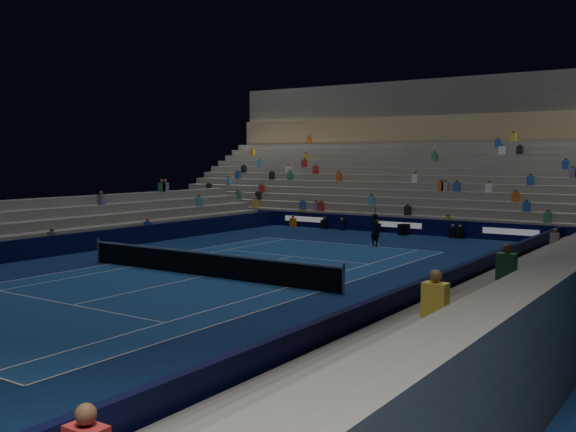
{
  "coord_description": "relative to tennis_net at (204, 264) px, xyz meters",
  "views": [
    {
      "loc": [
        17.56,
        -19.9,
        4.74
      ],
      "look_at": [
        0.0,
        6.0,
        2.0
      ],
      "focal_mm": 41.31,
      "sensor_mm": 36.0,
      "label": 1
    }
  ],
  "objects": [
    {
      "name": "ground",
      "position": [
        0.0,
        0.0,
        -0.5
      ],
      "size": [
        90.0,
        90.0,
        0.0
      ],
      "primitive_type": "plane",
      "color": "navy",
      "rests_on": "ground"
    },
    {
      "name": "court_surface",
      "position": [
        0.0,
        0.0,
        -0.5
      ],
      "size": [
        10.97,
        23.77,
        0.01
      ],
      "primitive_type": "cube",
      "color": "navy",
      "rests_on": "ground"
    },
    {
      "name": "sponsor_barrier_far",
      "position": [
        0.0,
        18.5,
        -0.0
      ],
      "size": [
        44.0,
        0.25,
        1.0
      ],
      "primitive_type": "cube",
      "color": "black",
      "rests_on": "ground"
    },
    {
      "name": "sponsor_barrier_east",
      "position": [
        9.7,
        0.0,
        -0.0
      ],
      "size": [
        0.25,
        37.0,
        1.0
      ],
      "primitive_type": "cube",
      "color": "black",
      "rests_on": "ground"
    },
    {
      "name": "sponsor_barrier_west",
      "position": [
        -9.7,
        0.0,
        -0.0
      ],
      "size": [
        0.25,
        37.0,
        1.0
      ],
      "primitive_type": "cube",
      "color": "#080B33",
      "rests_on": "ground"
    },
    {
      "name": "grandstand_main",
      "position": [
        0.0,
        27.9,
        2.87
      ],
      "size": [
        44.0,
        15.2,
        11.2
      ],
      "color": "slate",
      "rests_on": "ground"
    },
    {
      "name": "grandstand_east",
      "position": [
        13.17,
        0.0,
        0.41
      ],
      "size": [
        5.0,
        37.0,
        2.5
      ],
      "color": "#5F5F5A",
      "rests_on": "ground"
    },
    {
      "name": "grandstand_west",
      "position": [
        -13.17,
        0.0,
        0.41
      ],
      "size": [
        5.0,
        37.0,
        2.5
      ],
      "color": "gray",
      "rests_on": "ground"
    },
    {
      "name": "tennis_net",
      "position": [
        0.0,
        0.0,
        0.0
      ],
      "size": [
        12.9,
        0.1,
        1.1
      ],
      "color": "#B2B2B7",
      "rests_on": "ground"
    },
    {
      "name": "tennis_player",
      "position": [
        1.61,
        11.99,
        0.39
      ],
      "size": [
        0.75,
        0.61,
        1.78
      ],
      "primitive_type": "imported",
      "rotation": [
        0.0,
        0.0,
        2.82
      ],
      "color": "black",
      "rests_on": "ground"
    },
    {
      "name": "broadcast_camera",
      "position": [
        0.67,
        17.76,
        -0.16
      ],
      "size": [
        0.68,
        1.05,
        0.68
      ],
      "color": "black",
      "rests_on": "ground"
    }
  ]
}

